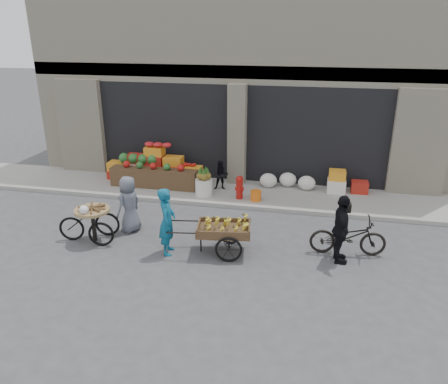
% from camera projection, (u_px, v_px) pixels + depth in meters
% --- Properties ---
extents(ground, '(80.00, 80.00, 0.00)m').
position_uv_depth(ground, '(196.00, 259.00, 9.88)').
color(ground, '#424244').
rests_on(ground, ground).
extents(sidewalk, '(18.00, 2.20, 0.12)m').
position_uv_depth(sidewalk, '(231.00, 193.00, 13.60)').
color(sidewalk, gray).
rests_on(sidewalk, ground).
extents(building, '(14.00, 6.45, 7.00)m').
position_uv_depth(building, '(253.00, 71.00, 16.00)').
color(building, beige).
rests_on(building, ground).
extents(fruit_display, '(3.10, 1.12, 1.24)m').
position_uv_depth(fruit_display, '(158.00, 166.00, 14.12)').
color(fruit_display, '#A82117').
rests_on(fruit_display, sidewalk).
extents(pineapple_bin, '(0.52, 0.52, 0.50)m').
position_uv_depth(pineapple_bin, '(204.00, 187.00, 13.18)').
color(pineapple_bin, silver).
rests_on(pineapple_bin, sidewalk).
extents(fire_hydrant, '(0.22, 0.22, 0.71)m').
position_uv_depth(fire_hydrant, '(240.00, 186.00, 12.87)').
color(fire_hydrant, '#A5140F').
rests_on(fire_hydrant, sidewalk).
extents(orange_bucket, '(0.32, 0.32, 0.30)m').
position_uv_depth(orange_bucket, '(256.00, 196.00, 12.81)').
color(orange_bucket, orange).
rests_on(orange_bucket, sidewalk).
extents(right_bay_goods, '(3.35, 0.60, 0.70)m').
position_uv_depth(right_bay_goods, '(318.00, 182.00, 13.51)').
color(right_bay_goods, silver).
rests_on(right_bay_goods, sidewalk).
extents(seated_person, '(0.51, 0.43, 0.93)m').
position_uv_depth(seated_person, '(221.00, 175.00, 13.57)').
color(seated_person, black).
rests_on(seated_person, sidewalk).
extents(banana_cart, '(2.16, 1.12, 0.86)m').
position_uv_depth(banana_cart, '(222.00, 228.00, 9.96)').
color(banana_cart, brown).
rests_on(banana_cart, ground).
extents(vendor_woman, '(0.46, 0.63, 1.59)m').
position_uv_depth(vendor_woman, '(167.00, 221.00, 9.89)').
color(vendor_woman, '#10597C').
rests_on(vendor_woman, ground).
extents(tricycle_cart, '(1.46, 0.98, 0.95)m').
position_uv_depth(tricycle_cart, '(93.00, 219.00, 10.54)').
color(tricycle_cart, '#9E7F51').
rests_on(tricycle_cart, ground).
extents(vendor_grey, '(0.70, 0.84, 1.47)m').
position_uv_depth(vendor_grey, '(129.00, 204.00, 10.99)').
color(vendor_grey, slate).
rests_on(vendor_grey, ground).
extents(bicycle, '(1.76, 0.75, 0.90)m').
position_uv_depth(bicycle, '(348.00, 236.00, 9.96)').
color(bicycle, black).
rests_on(bicycle, ground).
extents(cyclist, '(0.47, 0.96, 1.58)m').
position_uv_depth(cyclist, '(341.00, 229.00, 9.51)').
color(cyclist, black).
rests_on(cyclist, ground).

